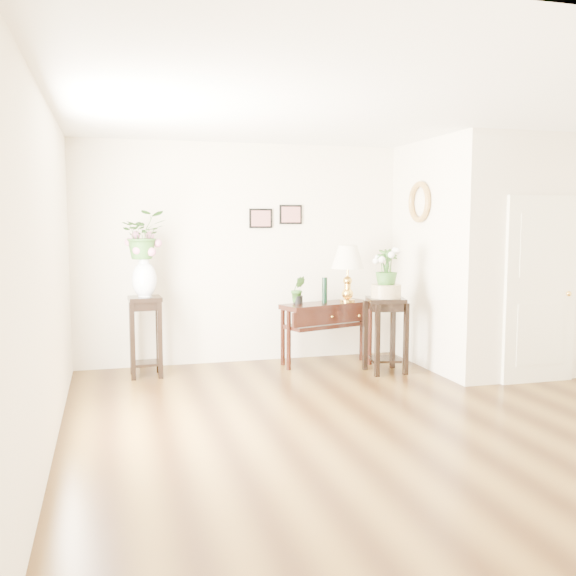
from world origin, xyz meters
name	(u,v)px	position (x,y,z in m)	size (l,w,h in m)	color
floor	(396,417)	(0.00, 0.00, 0.00)	(6.00, 5.50, 0.02)	brown
ceiling	(402,110)	(0.00, 0.00, 2.80)	(6.00, 5.50, 0.02)	white
wall_back	(308,253)	(0.00, 2.75, 1.40)	(6.00, 0.02, 2.80)	beige
wall_left	(48,275)	(-3.00, 0.00, 1.40)	(0.02, 5.50, 2.80)	beige
partition	(490,254)	(2.10, 1.77, 1.40)	(1.80, 1.95, 2.80)	beige
door	(540,290)	(2.10, 0.78, 1.05)	(0.90, 0.05, 2.10)	white
art_print_left	(261,218)	(-0.65, 2.73, 1.85)	(0.30, 0.02, 0.25)	black
art_print_right	(291,215)	(-0.25, 2.73, 1.90)	(0.30, 0.02, 0.25)	black
wall_ornament	(419,202)	(1.16, 1.90, 2.05)	(0.51, 0.51, 0.07)	#A28549
console_table	(326,334)	(0.08, 2.25, 0.40)	(1.19, 0.40, 0.79)	black
table_lamp	(348,275)	(0.36, 2.25, 1.14)	(0.42, 0.42, 0.73)	gold
green_vase	(325,289)	(0.06, 2.25, 0.96)	(0.07, 0.07, 0.32)	black
potted_plant	(298,291)	(-0.29, 2.25, 0.96)	(0.18, 0.14, 0.33)	#2B5A1F
plant_stand_a	(146,337)	(-2.15, 2.24, 0.47)	(0.37, 0.37, 0.94)	black
porcelain_vase	(144,277)	(-2.15, 2.24, 1.17)	(0.28, 0.28, 0.49)	white
lily_arrangement	(143,238)	(-2.15, 2.24, 1.62)	(0.50, 0.44, 0.56)	#2B5A1F
plant_stand_b	(385,335)	(0.63, 1.67, 0.45)	(0.43, 0.43, 0.91)	black
ceramic_bowl	(386,291)	(0.63, 1.67, 0.99)	(0.36, 0.36, 0.16)	tan
narcissus	(386,268)	(0.63, 1.67, 1.26)	(0.26, 0.26, 0.46)	#2B5A1F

